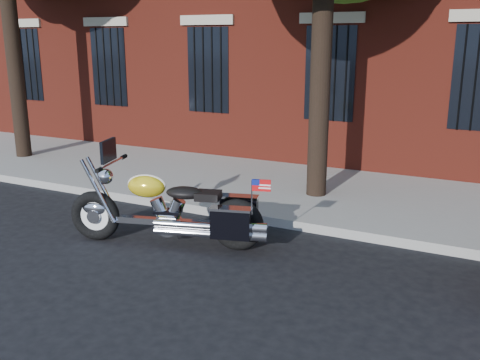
% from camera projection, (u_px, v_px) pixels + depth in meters
% --- Properties ---
extents(ground, '(120.00, 120.00, 0.00)m').
position_uv_depth(ground, '(216.00, 251.00, 7.62)').
color(ground, black).
rests_on(ground, ground).
extents(curb, '(40.00, 0.16, 0.15)m').
position_uv_depth(curb, '(257.00, 218.00, 8.79)').
color(curb, gray).
rests_on(curb, ground).
extents(sidewalk, '(40.00, 3.60, 0.15)m').
position_uv_depth(sidewalk, '(297.00, 190.00, 10.42)').
color(sidewalk, gray).
rests_on(sidewalk, ground).
extents(motorcycle, '(3.05, 1.37, 1.54)m').
position_uv_depth(motorcycle, '(174.00, 212.00, 7.67)').
color(motorcycle, black).
rests_on(motorcycle, ground).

